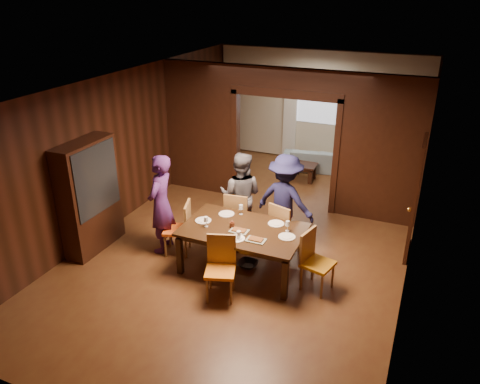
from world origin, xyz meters
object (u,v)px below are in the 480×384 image
at_px(chair_left, 177,228).
at_px(chair_right, 318,262).
at_px(chair_near, 220,269).
at_px(chair_far_l, 239,215).
at_px(chair_far_r, 285,227).
at_px(dining_table, 243,249).
at_px(person_purple, 161,204).
at_px(hutch, 90,197).
at_px(person_navy, 285,200).
at_px(coffee_table, 299,171).
at_px(sofa, 319,159).
at_px(person_grey, 241,196).

bearing_deg(chair_left, chair_right, 69.42).
bearing_deg(chair_left, chair_near, 36.89).
height_order(chair_far_l, chair_far_r, same).
relative_size(dining_table, chair_far_r, 2.02).
relative_size(dining_table, chair_left, 2.02).
xyz_separation_m(person_purple, chair_right, (2.84, -0.10, -0.41)).
height_order(chair_far_l, hutch, hutch).
distance_m(dining_table, chair_far_r, 0.93).
relative_size(person_purple, chair_left, 1.84).
bearing_deg(person_navy, chair_near, 90.29).
relative_size(coffee_table, chair_left, 0.82).
distance_m(coffee_table, chair_near, 4.99).
xyz_separation_m(sofa, dining_table, (-0.03, -4.96, 0.11)).
height_order(person_purple, dining_table, person_purple).
xyz_separation_m(person_navy, hutch, (-3.09, -1.48, 0.15)).
relative_size(dining_table, chair_far_l, 2.02).
bearing_deg(chair_far_r, person_grey, 4.36).
distance_m(person_purple, hutch, 1.25).
bearing_deg(dining_table, chair_near, -91.27).
bearing_deg(sofa, chair_far_r, 86.26).
xyz_separation_m(person_grey, chair_right, (1.76, -1.10, -0.35)).
relative_size(person_navy, chair_near, 1.76).
relative_size(sofa, coffee_table, 2.31).
relative_size(chair_far_l, hutch, 0.48).
bearing_deg(dining_table, sofa, 89.61).
bearing_deg(hutch, chair_far_r, 20.08).
bearing_deg(chair_far_r, hutch, 38.15).
bearing_deg(coffee_table, hutch, -118.88).
bearing_deg(person_purple, chair_left, 83.41).
distance_m(person_grey, person_navy, 0.84).
height_order(chair_right, chair_near, same).
distance_m(dining_table, chair_far_l, 1.02).
height_order(dining_table, hutch, hutch).
relative_size(person_navy, chair_far_r, 1.76).
bearing_deg(chair_near, hutch, 152.10).
relative_size(sofa, chair_near, 1.91).
height_order(person_navy, chair_far_r, person_navy).
distance_m(sofa, chair_right, 5.20).
bearing_deg(coffee_table, person_purple, -107.74).
distance_m(chair_far_r, hutch, 3.46).
bearing_deg(person_purple, chair_far_l, 122.39).
xyz_separation_m(person_navy, chair_far_r, (0.12, -0.31, -0.37)).
height_order(person_purple, hutch, hutch).
bearing_deg(dining_table, person_purple, 178.97).
xyz_separation_m(person_grey, hutch, (-2.26, -1.41, 0.17)).
height_order(sofa, chair_left, chair_left).
height_order(chair_right, chair_far_r, same).
bearing_deg(chair_left, person_grey, 123.40).
relative_size(chair_near, hutch, 0.48).
distance_m(sofa, coffee_table, 0.87).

